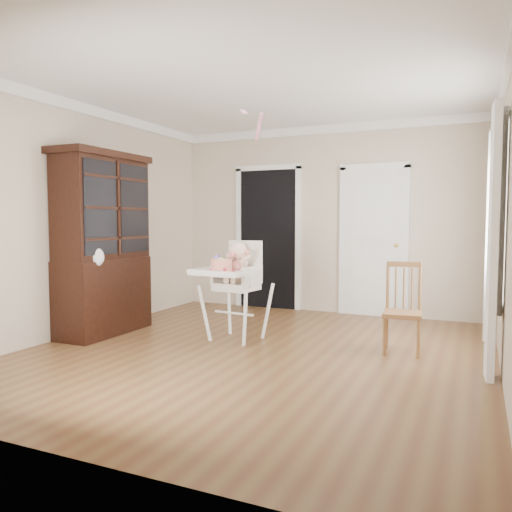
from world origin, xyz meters
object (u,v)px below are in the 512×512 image
at_px(sippy_cup, 217,262).
at_px(china_cabinet, 103,244).
at_px(high_chair, 236,278).
at_px(cake, 222,265).
at_px(dining_chair, 403,311).

relative_size(sippy_cup, china_cabinet, 0.09).
height_order(high_chair, cake, high_chair).
height_order(sippy_cup, china_cabinet, china_cabinet).
bearing_deg(high_chair, sippy_cup, -157.08).
bearing_deg(china_cabinet, dining_chair, 9.04).
bearing_deg(cake, china_cabinet, -176.18).
bearing_deg(cake, high_chair, 77.69).
bearing_deg(sippy_cup, dining_chair, 7.07).
xyz_separation_m(high_chair, cake, (-0.05, -0.24, 0.15)).
xyz_separation_m(cake, sippy_cup, (-0.15, 0.19, 0.02)).
relative_size(cake, dining_chair, 0.32).
bearing_deg(sippy_cup, cake, -50.46).
relative_size(china_cabinet, dining_chair, 2.33).
distance_m(high_chair, cake, 0.29).
distance_m(cake, sippy_cup, 0.24).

